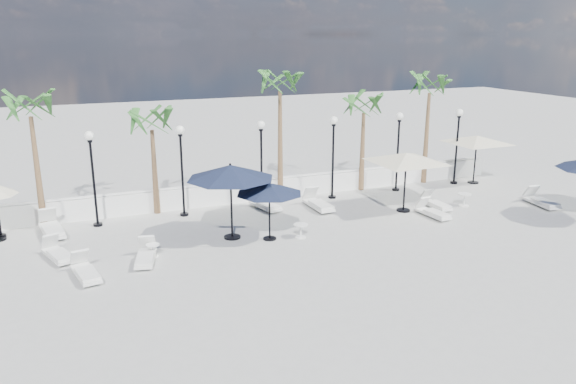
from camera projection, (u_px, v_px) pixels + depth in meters
name	position (u px, v px, depth m)	size (l,w,h in m)	color
ground	(326.00, 258.00, 19.29)	(100.00, 100.00, 0.00)	#999995
balustrade	(255.00, 191.00, 25.85)	(26.00, 0.30, 1.01)	white
lamppost_1	(92.00, 165.00, 21.86)	(0.36, 0.36, 3.84)	black
lamppost_2	(181.00, 158.00, 23.13)	(0.36, 0.36, 3.84)	black
lamppost_3	(261.00, 152.00, 24.41)	(0.36, 0.36, 3.84)	black
lamppost_4	(333.00, 146.00, 25.69)	(0.36, 0.36, 3.84)	black
lamppost_5	(398.00, 140.00, 26.96)	(0.36, 0.36, 3.84)	black
lamppost_6	(458.00, 136.00, 28.24)	(0.36, 0.36, 3.84)	black
palm_0	(30.00, 113.00, 21.29)	(2.60, 2.60, 5.50)	brown
palm_1	(152.00, 126.00, 23.14)	(2.60, 2.60, 4.70)	brown
palm_2	(280.00, 88.00, 24.85)	(2.60, 2.60, 6.10)	brown
palm_3	(364.00, 110.00, 26.73)	(2.60, 2.60, 4.90)	brown
palm_4	(430.00, 90.00, 27.87)	(2.60, 2.60, 5.70)	brown
lounger_0	(58.00, 253.00, 19.12)	(1.10, 1.88, 0.67)	silver
lounger_1	(52.00, 228.00, 21.46)	(1.01, 2.20, 0.80)	silver
lounger_2	(86.00, 271.00, 17.65)	(0.90, 1.87, 0.67)	silver
lounger_3	(146.00, 256.00, 18.89)	(0.99, 1.86, 0.66)	silver
lounger_4	(265.00, 204.00, 24.61)	(0.99, 1.89, 0.68)	silver
lounger_5	(318.00, 203.00, 24.67)	(0.70, 2.04, 0.76)	silver
lounger_6	(433.00, 212.00, 23.58)	(0.72, 1.78, 0.65)	silver
lounger_7	(541.00, 201.00, 25.07)	(0.86, 1.96, 0.71)	silver
lounger_8	(436.00, 203.00, 24.78)	(0.57, 1.72, 0.64)	silver
side_table_0	(153.00, 249.00, 19.30)	(0.48, 0.48, 0.46)	silver
side_table_1	(301.00, 230.00, 21.13)	(0.55, 0.55, 0.53)	silver
side_table_2	(464.00, 199.00, 25.04)	(0.59, 0.59, 0.57)	silver
parasol_navy_left	(230.00, 172.00, 20.50)	(3.28, 3.28, 2.89)	black
parasol_navy_mid	(269.00, 189.00, 20.52)	(2.50, 2.50, 2.24)	black
parasol_cream_sq_a	(477.00, 136.00, 28.34)	(5.43, 5.43, 2.66)	black
parasol_cream_sq_b	(407.00, 153.00, 23.72)	(5.54, 5.54, 2.77)	black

